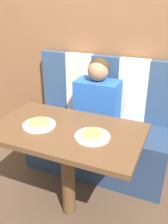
# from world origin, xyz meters

# --- Properties ---
(ground_plane) EXTENTS (12.00, 12.00, 0.00)m
(ground_plane) POSITION_xyz_m (0.00, 0.00, 0.00)
(ground_plane) COLOR #4C3828
(wall_back) EXTENTS (7.00, 0.05, 2.60)m
(wall_back) POSITION_xyz_m (0.00, 0.89, 1.30)
(wall_back) COLOR brown
(wall_back) RESTS_ON ground_plane
(booth_seat) EXTENTS (1.30, 0.49, 0.50)m
(booth_seat) POSITION_xyz_m (0.00, 0.59, 0.25)
(booth_seat) COLOR navy
(booth_seat) RESTS_ON ground_plane
(booth_backrest) EXTENTS (1.30, 0.07, 0.57)m
(booth_backrest) POSITION_xyz_m (-0.00, 0.80, 0.78)
(booth_backrest) COLOR navy
(booth_backrest) RESTS_ON booth_seat
(dining_table) EXTENTS (1.02, 0.61, 0.74)m
(dining_table) POSITION_xyz_m (0.00, 0.00, 0.63)
(dining_table) COLOR brown
(dining_table) RESTS_ON ground_plane
(person) EXTENTS (0.37, 0.22, 0.60)m
(person) POSITION_xyz_m (0.00, 0.59, 0.77)
(person) COLOR #2356B2
(person) RESTS_ON booth_seat
(plate_left) EXTENTS (0.23, 0.23, 0.01)m
(plate_left) POSITION_xyz_m (-0.20, -0.03, 0.74)
(plate_left) COLOR white
(plate_left) RESTS_ON dining_table
(plate_right) EXTENTS (0.23, 0.23, 0.01)m
(plate_right) POSITION_xyz_m (0.20, -0.03, 0.74)
(plate_right) COLOR white
(plate_right) RESTS_ON dining_table
(pizza_left) EXTENTS (0.14, 0.14, 0.03)m
(pizza_left) POSITION_xyz_m (-0.20, -0.03, 0.76)
(pizza_left) COLOR tan
(pizza_left) RESTS_ON plate_left
(pizza_right) EXTENTS (0.14, 0.14, 0.03)m
(pizza_right) POSITION_xyz_m (0.20, -0.03, 0.76)
(pizza_right) COLOR tan
(pizza_right) RESTS_ON plate_right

